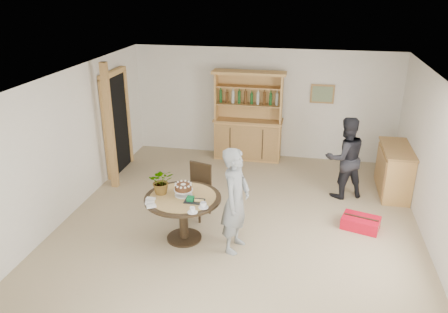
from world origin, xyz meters
The scene contains 17 objects.
ground centered at (0.00, 0.00, 0.00)m, with size 7.00×7.00×0.00m, color tan.
room_shell centered at (0.00, 0.01, 1.74)m, with size 6.04×7.04×2.52m.
doorway centered at (-2.93, 2.00, 1.11)m, with size 0.13×1.10×2.18m.
pine_post centered at (-2.70, 1.20, 1.25)m, with size 0.12×0.12×2.50m, color #B37B4B.
hutch centered at (-0.30, 3.24, 0.69)m, with size 1.62×0.54×2.04m.
sideboard centered at (2.74, 2.00, 0.47)m, with size 0.54×1.26×0.94m.
dining_table centered at (-0.79, -0.39, 0.60)m, with size 1.20×1.20×0.76m.
dining_chair centered at (-0.77, 0.44, 0.54)m, with size 0.52×0.52×0.95m.
birthday_cake centered at (-0.79, -0.34, 0.88)m, with size 0.30×0.30×0.20m.
flower_vase centered at (-1.14, -0.34, 0.97)m, with size 0.38×0.33×0.42m, color #3F7233.
gift_tray centered at (-0.58, -0.51, 0.79)m, with size 0.30×0.20×0.08m.
coffee_cup_a centered at (-0.39, -0.67, 0.80)m, with size 0.15×0.15×0.09m.
coffee_cup_b centered at (-0.51, -0.84, 0.79)m, with size 0.15×0.15×0.08m.
napkins centered at (-1.20, -0.70, 0.77)m, with size 0.24×0.33×0.03m.
teen_boy centered at (0.06, -0.49, 0.83)m, with size 0.61×0.40×1.66m, color gray.
adult_person centered at (1.76, 1.66, 0.79)m, with size 0.77×0.60×1.58m, color black.
red_suitcase centered at (2.02, 0.50, 0.10)m, with size 0.69×0.55×0.21m.
Camera 1 is at (1.02, -6.19, 3.89)m, focal length 35.00 mm.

